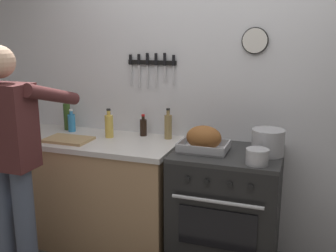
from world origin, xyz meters
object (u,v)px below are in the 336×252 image
at_px(saucepan, 257,157).
at_px(cutting_board, 68,139).
at_px(stock_pot, 268,142).
at_px(roasting_pan, 204,139).
at_px(bottle_cooking_oil, 109,125).
at_px(bottle_vinegar, 168,126).
at_px(stove, 226,210).
at_px(bottle_soy_sauce, 143,127).
at_px(bottle_dish_soap, 72,122).
at_px(person_cook, 10,153).
at_px(bottle_olive_oil, 67,116).

bearing_deg(saucepan, cutting_board, 176.74).
xyz_separation_m(stock_pot, cutting_board, (-1.52, -0.15, -0.08)).
distance_m(roasting_pan, bottle_cooking_oil, 0.83).
xyz_separation_m(bottle_cooking_oil, bottle_vinegar, (0.47, 0.12, 0.00)).
relative_size(stove, bottle_cooking_oil, 3.79).
relative_size(saucepan, bottle_soy_sauce, 0.82).
bearing_deg(bottle_dish_soap, saucepan, -12.37).
relative_size(saucepan, bottle_cooking_oil, 0.63).
distance_m(person_cook, saucepan, 1.64).
height_order(stove, bottle_cooking_oil, bottle_cooking_oil).
relative_size(roasting_pan, bottle_soy_sauce, 1.95).
bearing_deg(bottle_olive_oil, bottle_soy_sauce, 1.62).
bearing_deg(bottle_soy_sauce, bottle_vinegar, -5.26).
relative_size(person_cook, roasting_pan, 4.72).
distance_m(person_cook, bottle_vinegar, 1.19).
height_order(saucepan, bottle_vinegar, bottle_vinegar).
bearing_deg(bottle_vinegar, stock_pot, -12.22).
bearing_deg(bottle_cooking_oil, person_cook, -115.11).
xyz_separation_m(stove, bottle_soy_sauce, (-0.75, 0.22, 0.52)).
bearing_deg(stove, bottle_dish_soap, 173.92).
distance_m(bottle_soy_sauce, bottle_vinegar, 0.23).
bearing_deg(person_cook, bottle_dish_soap, -3.51).
bearing_deg(roasting_pan, bottle_olive_oil, 169.85).
xyz_separation_m(roasting_pan, stock_pot, (0.44, 0.06, 0.01)).
bearing_deg(stove, bottle_cooking_oil, 175.41).
bearing_deg(bottle_olive_oil, person_cook, -81.95).
bearing_deg(bottle_cooking_oil, bottle_vinegar, 14.08).
xyz_separation_m(bottle_olive_oil, bottle_cooking_oil, (0.47, -0.12, -0.02)).
height_order(bottle_cooking_oil, bottle_dish_soap, bottle_cooking_oil).
height_order(stock_pot, saucepan, stock_pot).
distance_m(stock_pot, bottle_soy_sauce, 1.04).
distance_m(roasting_pan, bottle_dish_soap, 1.23).
height_order(person_cook, stock_pot, person_cook).
bearing_deg(saucepan, stove, 137.85).
distance_m(person_cook, cutting_board, 0.55).
xyz_separation_m(saucepan, cutting_board, (-1.48, 0.08, -0.04)).
height_order(saucepan, bottle_soy_sauce, bottle_soy_sauce).
relative_size(saucepan, cutting_board, 0.41).
bearing_deg(saucepan, stock_pot, 79.06).
xyz_separation_m(person_cook, bottle_vinegar, (0.82, 0.86, 0.05)).
bearing_deg(saucepan, roasting_pan, 156.65).
bearing_deg(stock_pot, bottle_vinegar, 167.78).
height_order(stove, saucepan, saucepan).
height_order(bottle_olive_oil, bottle_vinegar, bottle_olive_oil).
distance_m(stove, stock_pot, 0.61).
height_order(stove, stock_pot, stock_pot).
bearing_deg(bottle_vinegar, cutting_board, -156.28).
relative_size(stove, roasting_pan, 2.56).
relative_size(roasting_pan, stock_pot, 1.56).
height_order(saucepan, cutting_board, saucepan).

